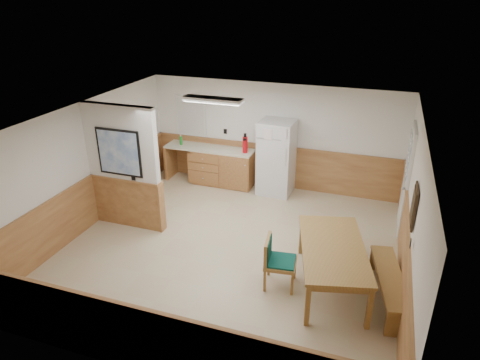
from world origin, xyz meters
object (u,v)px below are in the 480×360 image
at_px(dining_table, 333,252).
at_px(fire_extinguisher, 245,144).
at_px(soap_bottle, 181,140).
at_px(dining_bench, 390,281).
at_px(dining_chair, 275,258).
at_px(refrigerator, 276,158).

bearing_deg(dining_table, fire_extinguisher, 114.41).
height_order(dining_table, fire_extinguisher, fire_extinguisher).
relative_size(dining_table, fire_extinguisher, 4.53).
bearing_deg(soap_bottle, dining_table, -37.14).
bearing_deg(dining_bench, soap_bottle, 136.75).
relative_size(dining_bench, soap_bottle, 7.79).
relative_size(dining_bench, dining_chair, 1.99).
distance_m(refrigerator, soap_bottle, 2.43).
bearing_deg(dining_bench, dining_table, 165.98).
xyz_separation_m(refrigerator, soap_bottle, (-2.43, 0.02, 0.14)).
xyz_separation_m(dining_bench, fire_extinguisher, (-3.38, 3.17, 0.76)).
relative_size(fire_extinguisher, soap_bottle, 2.17).
distance_m(refrigerator, dining_bench, 4.14).
relative_size(dining_chair, fire_extinguisher, 1.81).
distance_m(dining_chair, fire_extinguisher, 3.78).
xyz_separation_m(fire_extinguisher, soap_bottle, (-1.67, 0.02, -0.10)).
height_order(refrigerator, fire_extinguisher, refrigerator).
height_order(refrigerator, soap_bottle, refrigerator).
height_order(refrigerator, dining_chair, refrigerator).
bearing_deg(refrigerator, soap_bottle, -177.62).
bearing_deg(fire_extinguisher, soap_bottle, -178.59).
relative_size(refrigerator, dining_table, 0.82).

